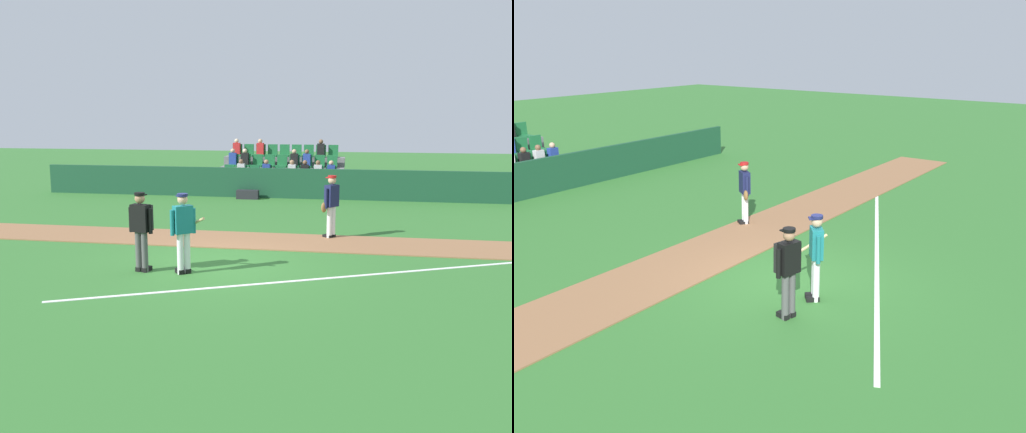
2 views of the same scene
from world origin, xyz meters
The scene contains 9 objects.
ground_plane centered at (0.00, 0.00, 0.00)m, with size 80.00×80.00×0.00m, color #33702D.
infield_dirt_path centered at (0.00, 2.63, 0.01)m, with size 28.00×2.04×0.03m, color #936642.
foul_line_chalk centered at (3.00, -0.50, 0.01)m, with size 12.00×0.10×0.01m, color white.
dugout_fence centered at (0.00, 10.72, 0.61)m, with size 20.00×0.16×1.23m, color #19472D.
stadium_bleachers centered at (0.00, 12.59, 0.64)m, with size 5.55×2.95×2.30m.
batter_teal_jersey centered at (-0.39, -0.78, 0.97)m, with size 0.71×0.69×1.76m.
umpire_home_plate centered at (-1.34, -0.77, 1.00)m, with size 0.58×0.37×1.76m.
runner_navy_jersey centered at (2.58, 3.35, 0.96)m, with size 0.51×0.56×1.76m.
equipment_bag centered at (-1.09, 10.27, 0.18)m, with size 0.90×0.36×0.36m, color #232328.
Camera 1 is at (3.24, -12.32, 3.44)m, focal length 39.97 mm.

